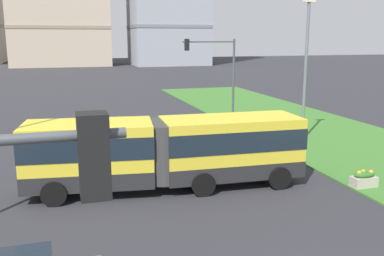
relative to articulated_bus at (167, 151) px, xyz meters
The scene contains 4 objects.
articulated_bus is the anchor object (origin of this frame).
flower_planter_2 8.60m from the articulated_bus, 17.27° to the right, with size 1.10×0.56×0.74m.
traffic_light_far_right 13.52m from the articulated_bus, 60.58° to the left, with size 3.88×0.28×6.31m.
streetlight_median 11.96m from the articulated_bus, 29.75° to the left, with size 0.70×0.28×8.64m.
Camera 1 is at (-4.98, -6.91, 6.43)m, focal length 40.28 mm.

